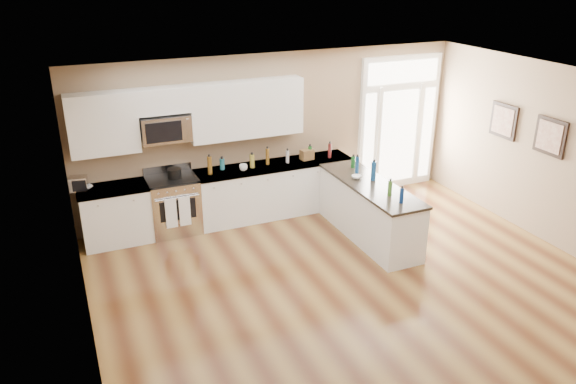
{
  "coord_description": "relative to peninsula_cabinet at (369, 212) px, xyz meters",
  "views": [
    {
      "loc": [
        -3.54,
        -4.86,
        4.23
      ],
      "look_at": [
        -0.6,
        2.0,
        1.13
      ],
      "focal_mm": 35.0,
      "sensor_mm": 36.0,
      "label": 1
    }
  ],
  "objects": [
    {
      "name": "bowl_peninsula",
      "position": [
        -0.1,
        0.28,
        0.53
      ],
      "size": [
        0.18,
        0.18,
        0.05
      ],
      "primitive_type": "imported",
      "rotation": [
        0.0,
        0.0,
        -0.08
      ],
      "color": "white",
      "rests_on": "peninsula_cabinet"
    },
    {
      "name": "wall_art_near",
      "position": [
        2.54,
        -0.04,
        1.27
      ],
      "size": [
        0.05,
        0.58,
        0.58
      ],
      "color": "black",
      "rests_on": "room_shell"
    },
    {
      "name": "upper_cabinet_left",
      "position": [
        -3.81,
        1.59,
        1.49
      ],
      "size": [
        1.04,
        0.33,
        0.95
      ],
      "primitive_type": "cube",
      "color": "white",
      "rests_on": "room_shell"
    },
    {
      "name": "kitchen_range",
      "position": [
        -2.86,
        1.45,
        0.04
      ],
      "size": [
        0.8,
        0.71,
        1.08
      ],
      "color": "silver",
      "rests_on": "ground"
    },
    {
      "name": "cup_counter",
      "position": [
        -1.66,
        1.35,
        0.56
      ],
      "size": [
        0.18,
        0.18,
        0.11
      ],
      "primitive_type": "imported",
      "rotation": [
        0.0,
        0.0,
        -0.41
      ],
      "color": "white",
      "rests_on": "back_cabinet_right"
    },
    {
      "name": "cardboard_box",
      "position": [
        -0.44,
        1.45,
        0.59
      ],
      "size": [
        0.24,
        0.19,
        0.18
      ],
      "primitive_type": "cube",
      "rotation": [
        0.0,
        0.0,
        0.13
      ],
      "color": "brown",
      "rests_on": "back_cabinet_right"
    },
    {
      "name": "entry_door",
      "position": [
        1.62,
        1.71,
        0.87
      ],
      "size": [
        1.7,
        0.1,
        2.6
      ],
      "color": "white",
      "rests_on": "ground"
    },
    {
      "name": "back_cabinet_left",
      "position": [
        -3.8,
        1.45,
        0.0
      ],
      "size": [
        1.1,
        0.66,
        0.94
      ],
      "color": "white",
      "rests_on": "ground"
    },
    {
      "name": "toaster_oven",
      "position": [
        -4.28,
        1.52,
        0.62
      ],
      "size": [
        0.3,
        0.25,
        0.22
      ],
      "primitive_type": "cube",
      "rotation": [
        0.0,
        0.0,
        -0.2
      ],
      "color": "silver",
      "rests_on": "back_cabinet_left"
    },
    {
      "name": "ground",
      "position": [
        -0.93,
        -2.24,
        -0.43
      ],
      "size": [
        8.0,
        8.0,
        0.0
      ],
      "primitive_type": "plane",
      "color": "#4E2A16"
    },
    {
      "name": "upper_cabinet_short",
      "position": [
        -2.88,
        1.59,
        1.77
      ],
      "size": [
        0.82,
        0.33,
        0.4
      ],
      "primitive_type": "cube",
      "color": "white",
      "rests_on": "room_shell"
    },
    {
      "name": "peninsula_cabinet",
      "position": [
        0.0,
        0.0,
        0.0
      ],
      "size": [
        0.69,
        2.32,
        0.94
      ],
      "color": "white",
      "rests_on": "ground"
    },
    {
      "name": "room_shell",
      "position": [
        -0.93,
        -2.24,
        1.27
      ],
      "size": [
        8.0,
        8.0,
        8.0
      ],
      "color": "#937A5D",
      "rests_on": "ground"
    },
    {
      "name": "counter_bottles",
      "position": [
        -0.73,
        0.86,
        0.63
      ],
      "size": [
        2.42,
        2.46,
        0.31
      ],
      "color": "#19591E",
      "rests_on": "back_cabinet_right"
    },
    {
      "name": "back_cabinet_right",
      "position": [
        -1.08,
        1.45,
        0.0
      ],
      "size": [
        2.85,
        0.66,
        0.94
      ],
      "color": "white",
      "rests_on": "ground"
    },
    {
      "name": "upper_cabinet_right",
      "position": [
        -1.5,
        1.59,
        1.49
      ],
      "size": [
        1.94,
        0.33,
        0.95
      ],
      "primitive_type": "cube",
      "color": "white",
      "rests_on": "room_shell"
    },
    {
      "name": "microwave",
      "position": [
        -2.88,
        1.56,
        1.33
      ],
      "size": [
        0.78,
        0.41,
        0.42
      ],
      "color": "silver",
      "rests_on": "room_shell"
    },
    {
      "name": "wall_art_far",
      "position": [
        2.54,
        -1.04,
        1.27
      ],
      "size": [
        0.05,
        0.58,
        0.58
      ],
      "color": "black",
      "rests_on": "room_shell"
    },
    {
      "name": "stockpot",
      "position": [
        -2.81,
        1.44,
        0.6
      ],
      "size": [
        0.28,
        0.28,
        0.17
      ],
      "primitive_type": "cylinder",
      "rotation": [
        0.0,
        0.0,
        -0.29
      ],
      "color": "black",
      "rests_on": "kitchen_range"
    },
    {
      "name": "bowl_left",
      "position": [
        -4.17,
        1.55,
        0.53
      ],
      "size": [
        0.23,
        0.23,
        0.04
      ],
      "primitive_type": "imported",
      "rotation": [
        0.0,
        0.0,
        0.31
      ],
      "color": "white",
      "rests_on": "back_cabinet_left"
    }
  ]
}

